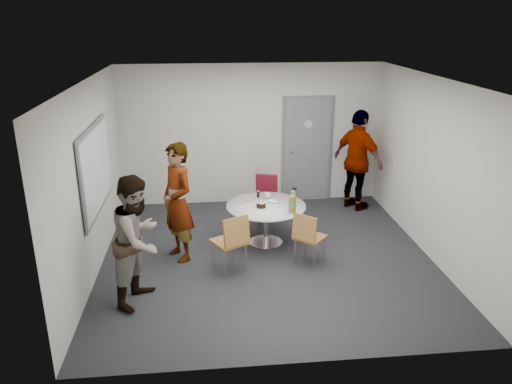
{
  "coord_description": "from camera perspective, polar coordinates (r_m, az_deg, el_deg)",
  "views": [
    {
      "loc": [
        -0.88,
        -6.87,
        3.55
      ],
      "look_at": [
        -0.14,
        0.25,
        0.99
      ],
      "focal_mm": 35.0,
      "sensor_mm": 36.0,
      "label": 1
    }
  ],
  "objects": [
    {
      "name": "floor",
      "position": [
        7.78,
        1.24,
        -7.45
      ],
      "size": [
        5.0,
        5.0,
        0.0
      ],
      "primitive_type": "plane",
      "color": "black",
      "rests_on": "ground"
    },
    {
      "name": "table",
      "position": [
        7.99,
        1.42,
        -2.09
      ],
      "size": [
        1.27,
        1.27,
        1.02
      ],
      "color": "silver",
      "rests_on": "floor"
    },
    {
      "name": "person_right",
      "position": [
        9.55,
        11.57,
        3.54
      ],
      "size": [
        0.99,
        1.2,
        1.91
      ],
      "primitive_type": "imported",
      "rotation": [
        0.0,
        0.0,
        2.13
      ],
      "color": "black",
      "rests_on": "floor"
    },
    {
      "name": "chair_near_left",
      "position": [
        7.1,
        -2.72,
        -5.31
      ],
      "size": [
        0.59,
        0.61,
        0.9
      ],
      "rotation": [
        0.0,
        0.0,
        0.5
      ],
      "color": "brown",
      "rests_on": "floor"
    },
    {
      "name": "wall_right",
      "position": [
        7.96,
        19.49,
        2.51
      ],
      "size": [
        0.0,
        5.0,
        5.0
      ],
      "primitive_type": "plane",
      "rotation": [
        1.57,
        0.0,
        -1.57
      ],
      "color": "beige",
      "rests_on": "floor"
    },
    {
      "name": "wall_front",
      "position": [
        4.97,
        4.95,
        -6.66
      ],
      "size": [
        5.0,
        0.0,
        5.0
      ],
      "primitive_type": "plane",
      "rotation": [
        -1.57,
        0.0,
        0.0
      ],
      "color": "beige",
      "rests_on": "floor"
    },
    {
      "name": "whiteboard",
      "position": [
        7.54,
        -17.79,
        2.57
      ],
      "size": [
        0.04,
        1.9,
        1.25
      ],
      "color": "slate",
      "rests_on": "wall_left"
    },
    {
      "name": "person_left",
      "position": [
        6.51,
        -13.31,
        -5.34
      ],
      "size": [
        0.91,
        1.01,
        1.71
      ],
      "primitive_type": "imported",
      "rotation": [
        0.0,
        0.0,
        1.18
      ],
      "color": "white",
      "rests_on": "floor"
    },
    {
      "name": "chair_near_right",
      "position": [
        7.37,
        5.92,
        -4.83
      ],
      "size": [
        0.57,
        0.57,
        0.83
      ],
      "rotation": [
        0.0,
        0.0,
        -0.71
      ],
      "color": "brown",
      "rests_on": "floor"
    },
    {
      "name": "chair_far",
      "position": [
        8.89,
        1.11,
        -0.19
      ],
      "size": [
        0.5,
        0.54,
        0.86
      ],
      "rotation": [
        0.0,
        0.0,
        2.87
      ],
      "color": "maroon",
      "rests_on": "floor"
    },
    {
      "name": "wall_back",
      "position": [
        9.66,
        -0.54,
        6.54
      ],
      "size": [
        5.0,
        0.0,
        5.0
      ],
      "primitive_type": "plane",
      "rotation": [
        1.57,
        0.0,
        0.0
      ],
      "color": "beige",
      "rests_on": "floor"
    },
    {
      "name": "wall_left",
      "position": [
        7.39,
        -18.3,
        1.36
      ],
      "size": [
        0.0,
        5.0,
        5.0
      ],
      "primitive_type": "plane",
      "rotation": [
        1.57,
        0.0,
        1.57
      ],
      "color": "beige",
      "rests_on": "floor"
    },
    {
      "name": "door",
      "position": [
        9.88,
        5.85,
        4.8
      ],
      "size": [
        1.02,
        0.17,
        2.12
      ],
      "color": "slate",
      "rests_on": "wall_back"
    },
    {
      "name": "person_main",
      "position": [
        7.5,
        -8.95,
        -1.19
      ],
      "size": [
        0.71,
        0.79,
        1.81
      ],
      "primitive_type": "imported",
      "rotation": [
        0.0,
        0.0,
        -1.03
      ],
      "color": "#A5C6EA",
      "rests_on": "floor"
    },
    {
      "name": "ceiling",
      "position": [
        6.97,
        1.41,
        12.7
      ],
      "size": [
        5.0,
        5.0,
        0.0
      ],
      "primitive_type": "plane",
      "rotation": [
        3.14,
        0.0,
        0.0
      ],
      "color": "silver",
      "rests_on": "wall_back"
    }
  ]
}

